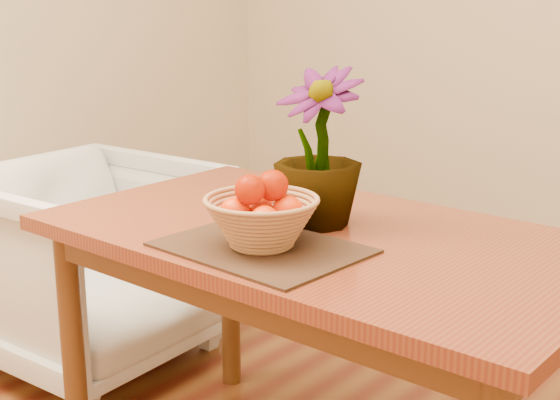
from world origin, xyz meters
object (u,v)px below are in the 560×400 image
Objects in this scene: table at (321,264)px; potted_plant at (318,148)px; armchair at (91,254)px; wicker_basket at (262,224)px.

table is 3.54× the size of potted_plant.
potted_plant reaches higher than armchair.
armchair is (-1.10, 0.10, -0.54)m from potted_plant.
wicker_basket is 1.24m from armchair.
armchair is (-1.14, 0.14, -0.26)m from table.
armchair reaches higher than table.
table is 1.73× the size of armchair.
wicker_basket is at bearing -95.05° from table.
wicker_basket reaches higher than table.
wicker_basket is 0.33× the size of armchair.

